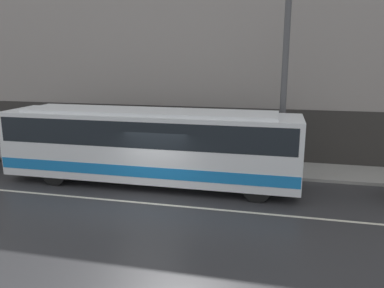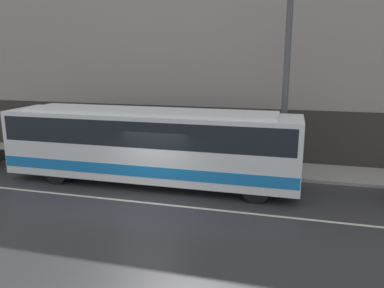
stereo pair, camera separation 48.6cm
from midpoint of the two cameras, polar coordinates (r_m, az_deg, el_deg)
ground_plane at (r=14.24m, az=-7.63°, el=-8.98°), size 60.00×60.00×0.00m
sidewalk at (r=19.05m, az=-1.98°, el=-2.94°), size 60.00×2.72×0.14m
building_facade at (r=19.79m, az=-0.95°, el=15.72°), size 60.00×0.35×12.90m
lane_stripe at (r=14.23m, az=-7.63°, el=-8.96°), size 54.00×0.14×0.01m
transit_bus at (r=15.91m, az=-7.52°, el=0.18°), size 12.51×2.53×3.19m
utility_pole_near at (r=16.81m, az=13.01°, el=8.33°), size 0.27×0.27×7.78m
pedestrian_waiting at (r=19.90m, az=-11.42°, el=-0.15°), size 0.36×0.36×1.57m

